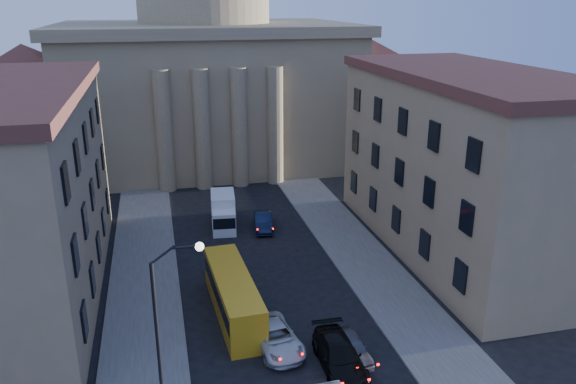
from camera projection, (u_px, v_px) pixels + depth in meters
The scene contains 12 objects.
sidewalk_left at pixel (144, 306), 37.93m from camera, with size 5.00×60.00×0.15m, color #514E4A.
sidewalk_right at pixel (379, 279), 41.67m from camera, with size 5.00×60.00×0.15m, color #514E4A.
church at pixel (207, 65), 70.42m from camera, with size 68.02×28.76×36.60m.
building_left at pixel (4, 195), 37.35m from camera, with size 11.60×26.60×14.70m.
building_right at pixel (464, 162), 44.83m from camera, with size 11.60×26.60×14.70m.
street_lamp at pixel (167, 312), 27.38m from camera, with size 2.62×0.44×8.83m.
car_left_mid at pixel (276, 337), 33.35m from camera, with size 2.37×5.15×1.43m, color silver.
car_right_mid at pixel (340, 355), 31.51m from camera, with size 2.22×5.46×1.58m, color black.
car_right_far at pixel (351, 347), 32.53m from camera, with size 1.57×3.91×1.33m, color #55545A.
car_right_distant at pixel (263, 221), 50.73m from camera, with size 1.55×4.44×1.46m, color black.
city_bus at pixel (233, 294), 36.66m from camera, with size 2.80×10.06×2.81m.
box_truck at pixel (223, 212), 51.09m from camera, with size 2.58×5.50×2.93m.
Camera 1 is at (-6.77, -16.70, 19.74)m, focal length 35.00 mm.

